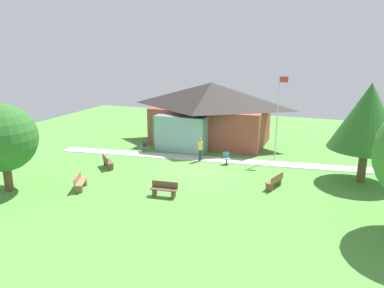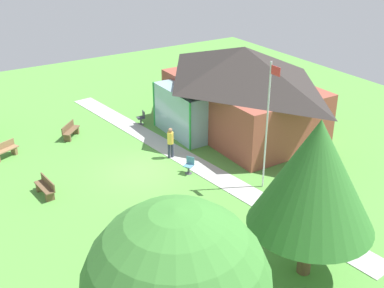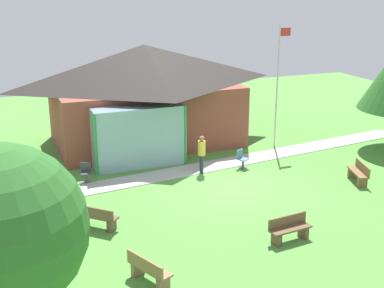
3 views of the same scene
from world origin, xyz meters
name	(u,v)px [view 3 (image 3 of 3)]	position (x,y,z in m)	size (l,w,h in m)	color
ground_plane	(232,187)	(0.00, 0.00, 0.00)	(44.00, 44.00, 0.00)	#54933D
pavilion	(145,93)	(-1.55, 7.27, 2.68)	(10.25, 7.53, 5.16)	brown
footpath	(207,167)	(0.00, 2.58, 0.01)	(23.78, 1.30, 0.03)	#ADADA8
flagpole	(278,82)	(4.52, 4.18, 3.40)	(0.64, 0.08, 6.20)	silver
bench_mid_left	(97,218)	(-6.01, -1.71, 0.40)	(1.38, 1.36, 0.84)	brown
bench_front_center	(289,229)	(-0.28, -4.91, 0.40)	(1.54, 0.59, 0.84)	brown
bench_mid_right	(359,173)	(5.27, -1.52, 0.40)	(0.88, 1.56, 0.84)	brown
bench_front_left	(149,270)	(-5.33, -5.61, 0.40)	(1.00, 1.55, 0.84)	olive
patio_chair_lawn_spare	(242,159)	(1.43, 1.90, 0.42)	(0.60, 0.60, 0.86)	teal
patio_chair_west	(86,173)	(-5.56, 2.74, 0.42)	(0.51, 0.51, 0.86)	#33383D
visitor_on_path	(202,151)	(-0.55, 1.96, 1.02)	(0.34, 0.34, 1.74)	#2D3347
tree_lawn_corner	(0,231)	(-9.06, -7.22, 3.12)	(3.80, 3.80, 5.03)	brown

